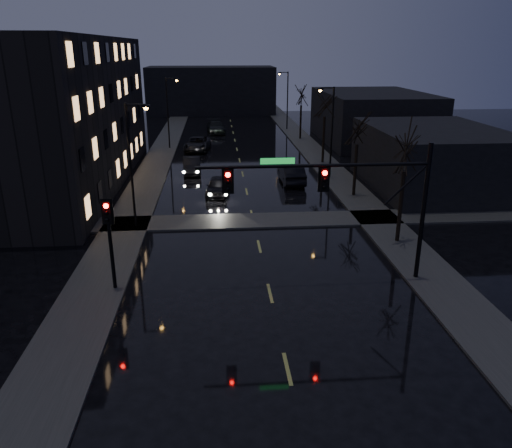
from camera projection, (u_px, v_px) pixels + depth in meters
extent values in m
plane|color=black|center=(296.00, 405.00, 16.50)|extent=(160.00, 160.00, 0.00)
cube|color=#2D2D2B|center=(154.00, 168.00, 48.71)|extent=(3.00, 140.00, 0.12)
cube|color=#2D2D2B|center=(325.00, 165.00, 49.99)|extent=(3.00, 140.00, 0.12)
cube|color=#2D2D2B|center=(254.00, 221.00, 33.85)|extent=(40.00, 3.00, 0.12)
cube|color=black|center=(45.00, 113.00, 41.42)|extent=(12.00, 30.00, 12.00)
cube|color=black|center=(433.00, 158.00, 41.25)|extent=(10.00, 14.00, 5.00)
cube|color=black|center=(372.00, 117.00, 61.86)|extent=(12.00, 18.00, 6.00)
cube|color=black|center=(211.00, 90.00, 88.19)|extent=(22.00, 10.00, 8.00)
cylinder|color=black|center=(423.00, 214.00, 24.35)|extent=(0.22, 0.22, 7.00)
cylinder|color=black|center=(314.00, 166.00, 23.10)|extent=(11.00, 0.16, 0.16)
cylinder|color=black|center=(406.00, 185.00, 23.77)|extent=(2.05, 0.10, 2.05)
cube|color=#0C591E|center=(278.00, 161.00, 22.89)|extent=(1.60, 0.04, 0.28)
cube|color=black|center=(228.00, 181.00, 23.01)|extent=(0.35, 0.28, 1.05)
sphere|color=#FF0705|center=(228.00, 175.00, 22.75)|extent=(0.22, 0.22, 0.22)
cube|color=black|center=(324.00, 179.00, 23.35)|extent=(0.35, 0.28, 1.05)
sphere|color=#FF0705|center=(325.00, 173.00, 23.09)|extent=(0.22, 0.22, 0.22)
cylinder|color=black|center=(111.00, 248.00, 23.65)|extent=(0.18, 0.18, 4.40)
cube|color=black|center=(107.00, 212.00, 23.04)|extent=(0.35, 0.28, 1.05)
sphere|color=#FF0705|center=(106.00, 206.00, 22.78)|extent=(0.22, 0.22, 0.22)
cylinder|color=black|center=(400.00, 208.00, 29.54)|extent=(0.24, 0.24, 4.40)
cylinder|color=black|center=(355.00, 171.00, 38.98)|extent=(0.24, 0.24, 4.12)
cylinder|color=black|center=(323.00, 140.00, 50.16)|extent=(0.24, 0.24, 4.68)
cylinder|color=black|center=(301.00, 122.00, 63.38)|extent=(0.24, 0.24, 4.29)
cylinder|color=black|center=(131.00, 168.00, 31.47)|extent=(0.16, 0.16, 8.00)
cylinder|color=black|center=(136.00, 105.00, 30.21)|extent=(1.20, 0.10, 0.10)
cube|color=black|center=(146.00, 106.00, 30.29)|extent=(0.50, 0.25, 0.15)
sphere|color=orange|center=(146.00, 108.00, 30.33)|extent=(0.28, 0.28, 0.28)
cylinder|color=black|center=(168.00, 114.00, 56.83)|extent=(0.16, 0.16, 8.00)
cylinder|color=black|center=(171.00, 78.00, 55.57)|extent=(1.20, 0.10, 0.10)
cube|color=black|center=(177.00, 79.00, 55.65)|extent=(0.50, 0.25, 0.15)
sphere|color=orange|center=(177.00, 80.00, 55.68)|extent=(0.28, 0.28, 0.28)
cylinder|color=black|center=(332.00, 134.00, 43.92)|extent=(0.16, 0.16, 8.00)
cylinder|color=black|center=(327.00, 88.00, 42.57)|extent=(1.20, 0.10, 0.10)
cube|color=black|center=(320.00, 89.00, 42.56)|extent=(0.50, 0.25, 0.15)
sphere|color=orange|center=(320.00, 90.00, 42.59)|extent=(0.28, 0.28, 0.28)
cylinder|color=black|center=(287.00, 101.00, 70.22)|extent=(0.16, 0.16, 8.00)
cylinder|color=black|center=(284.00, 72.00, 68.87)|extent=(1.20, 0.10, 0.10)
cube|color=black|center=(279.00, 73.00, 68.86)|extent=(0.50, 0.25, 0.15)
sphere|color=orange|center=(279.00, 74.00, 68.89)|extent=(0.28, 0.28, 0.28)
imported|color=black|center=(218.00, 186.00, 39.81)|extent=(2.16, 4.34, 1.42)
imported|color=black|center=(192.00, 166.00, 46.59)|extent=(1.88, 4.61, 1.49)
imported|color=black|center=(197.00, 144.00, 56.88)|extent=(3.22, 5.85, 1.55)
imported|color=black|center=(216.00, 127.00, 68.65)|extent=(2.81, 5.86, 1.65)
imported|color=black|center=(291.00, 173.00, 43.27)|extent=(1.91, 5.17, 1.69)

